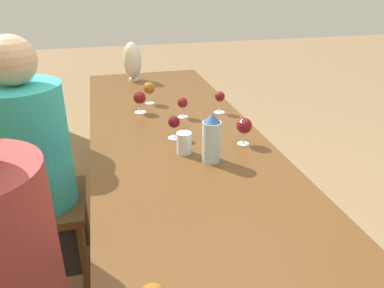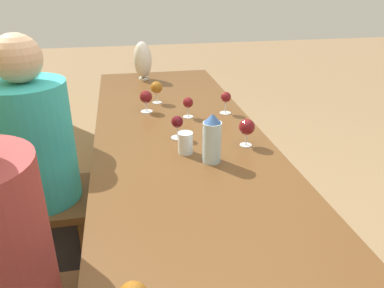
# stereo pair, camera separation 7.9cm
# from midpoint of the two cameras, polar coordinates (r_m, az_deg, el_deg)

# --- Properties ---
(ground_plane) EXTENTS (14.00, 14.00, 0.00)m
(ground_plane) POSITION_cam_midpoint_polar(r_m,az_deg,el_deg) (2.20, -2.01, -18.83)
(ground_plane) COLOR #937551
(dining_table) EXTENTS (3.07, 0.87, 0.75)m
(dining_table) POSITION_cam_midpoint_polar(r_m,az_deg,el_deg) (1.80, -2.34, -2.89)
(dining_table) COLOR brown
(dining_table) RESTS_ON ground_plane
(water_bottle) EXTENTS (0.08, 0.08, 0.23)m
(water_bottle) POSITION_cam_midpoint_polar(r_m,az_deg,el_deg) (1.63, 1.61, 0.86)
(water_bottle) COLOR silver
(water_bottle) RESTS_ON dining_table
(water_tumbler) EXTENTS (0.07, 0.07, 0.10)m
(water_tumbler) POSITION_cam_midpoint_polar(r_m,az_deg,el_deg) (1.73, -2.53, 0.13)
(water_tumbler) COLOR silver
(water_tumbler) RESTS_ON dining_table
(vase) EXTENTS (0.14, 0.14, 0.29)m
(vase) POSITION_cam_midpoint_polar(r_m,az_deg,el_deg) (2.95, -9.85, 12.38)
(vase) COLOR silver
(vase) RESTS_ON dining_table
(wine_glass_0) EXTENTS (0.07, 0.07, 0.13)m
(wine_glass_0) POSITION_cam_midpoint_polar(r_m,az_deg,el_deg) (2.22, 3.23, 7.08)
(wine_glass_0) COLOR silver
(wine_glass_0) RESTS_ON dining_table
(wine_glass_1) EXTENTS (0.08, 0.08, 0.14)m
(wine_glass_1) POSITION_cam_midpoint_polar(r_m,az_deg,el_deg) (1.81, 6.73, 2.70)
(wine_glass_1) COLOR silver
(wine_glass_1) RESTS_ON dining_table
(wine_glass_2) EXTENTS (0.06, 0.06, 0.12)m
(wine_glass_2) POSITION_cam_midpoint_polar(r_m,az_deg,el_deg) (2.15, -2.51, 6.19)
(wine_glass_2) COLOR silver
(wine_glass_2) RESTS_ON dining_table
(wine_glass_3) EXTENTS (0.07, 0.07, 0.12)m
(wine_glass_3) POSITION_cam_midpoint_polar(r_m,az_deg,el_deg) (1.87, -3.95, 3.18)
(wine_glass_3) COLOR silver
(wine_glass_3) RESTS_ON dining_table
(wine_glass_4) EXTENTS (0.08, 0.08, 0.13)m
(wine_glass_4) POSITION_cam_midpoint_polar(r_m,az_deg,el_deg) (2.25, -9.00, 6.89)
(wine_glass_4) COLOR silver
(wine_glass_4) RESTS_ON dining_table
(wine_glass_5) EXTENTS (0.08, 0.08, 0.14)m
(wine_glass_5) POSITION_cam_midpoint_polar(r_m,az_deg,el_deg) (2.40, -7.50, 8.38)
(wine_glass_5) COLOR silver
(wine_glass_5) RESTS_ON dining_table
(chair_far) EXTENTS (0.44, 0.44, 0.89)m
(chair_far) POSITION_cam_midpoint_polar(r_m,az_deg,el_deg) (2.07, -25.21, -7.60)
(chair_far) COLOR brown
(chair_far) RESTS_ON ground_plane
(person_near) EXTENTS (0.39, 0.39, 1.26)m
(person_near) POSITION_cam_midpoint_polar(r_m,az_deg,el_deg) (1.33, -28.60, -18.63)
(person_near) COLOR #2D2D38
(person_near) RESTS_ON ground_plane
(person_far) EXTENTS (0.38, 0.38, 1.28)m
(person_far) POSITION_cam_midpoint_polar(r_m,az_deg,el_deg) (1.97, -23.88, -2.67)
(person_far) COLOR #2D2D38
(person_far) RESTS_ON ground_plane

